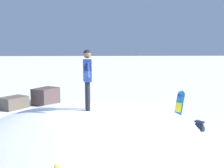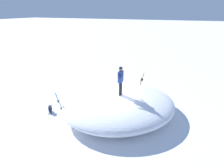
{
  "view_description": "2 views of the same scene",
  "coord_description": "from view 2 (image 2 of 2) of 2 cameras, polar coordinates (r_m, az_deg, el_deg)",
  "views": [
    {
      "loc": [
        7.64,
        -0.49,
        3.09
      ],
      "look_at": [
        1.03,
        0.07,
        2.17
      ],
      "focal_mm": 39.59,
      "sensor_mm": 36.0,
      "label": 1
    },
    {
      "loc": [
        -9.85,
        -4.53,
        6.17
      ],
      "look_at": [
        0.27,
        -0.13,
        2.01
      ],
      "focal_mm": 31.9,
      "sensor_mm": 36.0,
      "label": 2
    }
  ],
  "objects": [
    {
      "name": "ground",
      "position": [
        12.47,
        -1.05,
        -9.03
      ],
      "size": [
        240.0,
        240.0,
        0.0
      ],
      "primitive_type": "plane",
      "color": "white"
    },
    {
      "name": "snow_mound",
      "position": [
        12.38,
        2.1,
        -5.81
      ],
      "size": [
        9.35,
        9.13,
        1.32
      ],
      "primitive_type": "ellipsoid",
      "rotation": [
        0.0,
        0.0,
        2.6
      ],
      "color": "white",
      "rests_on": "ground"
    },
    {
      "name": "snowboarder_standing",
      "position": [
        11.64,
        2.48,
        1.67
      ],
      "size": [
        1.06,
        0.26,
        1.77
      ],
      "color": "black",
      "rests_on": "snow_mound"
    },
    {
      "name": "snowboard_primary_upright",
      "position": [
        12.56,
        -14.79,
        -5.37
      ],
      "size": [
        0.53,
        0.55,
        1.57
      ],
      "color": "#2672BF",
      "rests_on": "ground"
    },
    {
      "name": "snowboard_secondary_upright",
      "position": [
        15.83,
        8.41,
        0.68
      ],
      "size": [
        0.3,
        0.44,
        1.61
      ],
      "color": "orange",
      "rests_on": "ground"
    },
    {
      "name": "backpack_near",
      "position": [
        13.34,
        -17.28,
        -6.87
      ],
      "size": [
        0.58,
        0.44,
        0.43
      ],
      "color": "#1E2333",
      "rests_on": "ground"
    }
  ]
}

